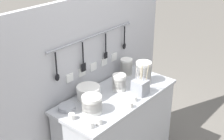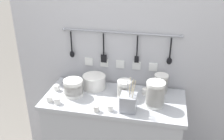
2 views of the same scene
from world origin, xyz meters
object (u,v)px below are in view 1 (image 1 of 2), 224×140
at_px(steel_mixing_bowl, 67,107).
at_px(bowl_stack_wide_centre, 126,67).
at_px(plate_stack, 88,93).
at_px(cup_back_left, 130,105).
at_px(cup_beside_plates, 134,99).
at_px(cup_front_left, 72,116).
at_px(cup_front_right, 123,78).
at_px(cup_edge_far, 99,121).
at_px(bowl_stack_nested_right, 92,104).
at_px(bowl_stack_back_corner, 143,72).
at_px(bowl_stack_short_front, 119,82).
at_px(cutlery_caddy, 140,87).
at_px(cup_mid_row, 91,125).

bearing_deg(steel_mixing_bowl, bowl_stack_wide_centre, 1.68).
relative_size(plate_stack, steel_mixing_bowl, 1.44).
distance_m(cup_back_left, cup_beside_plates, 0.10).
xyz_separation_m(bowl_stack_wide_centre, cup_front_left, (-0.85, -0.15, -0.06)).
height_order(bowl_stack_wide_centre, cup_front_right, bowl_stack_wide_centre).
bearing_deg(bowl_stack_wide_centre, cup_edge_far, -155.72).
xyz_separation_m(bowl_stack_nested_right, plate_stack, (0.13, 0.16, -0.01)).
relative_size(bowl_stack_back_corner, bowl_stack_nested_right, 1.31).
distance_m(cup_edge_far, cup_front_left, 0.21).
relative_size(bowl_stack_short_front, plate_stack, 0.74).
height_order(cup_front_left, cup_back_left, same).
bearing_deg(cutlery_caddy, cup_edge_far, -176.97).
relative_size(bowl_stack_wide_centre, cutlery_caddy, 0.58).
bearing_deg(cup_front_right, bowl_stack_wide_centre, 26.03).
xyz_separation_m(bowl_stack_back_corner, cup_beside_plates, (-0.31, -0.13, -0.08)).
bearing_deg(bowl_stack_short_front, bowl_stack_nested_right, -171.21).
height_order(cup_edge_far, cup_beside_plates, same).
bearing_deg(bowl_stack_nested_right, bowl_stack_short_front, 8.79).
bearing_deg(bowl_stack_nested_right, bowl_stack_wide_centre, 16.23).
relative_size(cup_mid_row, cup_beside_plates, 1.00).
relative_size(bowl_stack_short_front, cup_edge_far, 2.98).
bearing_deg(cup_back_left, cup_mid_row, 172.21).
xyz_separation_m(steel_mixing_bowl, cup_mid_row, (-0.05, -0.31, 0.01)).
height_order(cutlery_caddy, cup_beside_plates, cutlery_caddy).
xyz_separation_m(bowl_stack_short_front, steel_mixing_bowl, (-0.51, 0.11, -0.06)).
height_order(bowl_stack_nested_right, cup_mid_row, bowl_stack_nested_right).
distance_m(bowl_stack_short_front, cup_front_left, 0.58).
distance_m(bowl_stack_nested_right, cup_front_left, 0.18).
bearing_deg(cup_back_left, cup_edge_far, 173.35).
height_order(plate_stack, steel_mixing_bowl, plate_stack).
bearing_deg(bowl_stack_back_corner, steel_mixing_bowl, 165.39).
xyz_separation_m(bowl_stack_back_corner, bowl_stack_wide_centre, (0.03, 0.22, -0.02)).
bearing_deg(cup_mid_row, cup_edge_far, -12.80).
bearing_deg(bowl_stack_short_front, steel_mixing_bowl, 167.33).
height_order(bowl_stack_wide_centre, steel_mixing_bowl, bowl_stack_wide_centre).
distance_m(bowl_stack_wide_centre, plate_stack, 0.56).
relative_size(cup_front_left, cup_back_left, 1.00).
xyz_separation_m(bowl_stack_nested_right, cup_front_right, (0.56, 0.14, -0.04)).
xyz_separation_m(bowl_stack_nested_right, cup_beside_plates, (0.34, -0.15, -0.04)).
relative_size(bowl_stack_nested_right, steel_mixing_bowl, 1.15).
relative_size(cutlery_caddy, cup_edge_far, 5.73).
bearing_deg(cup_beside_plates, cup_front_right, 52.10).
bearing_deg(cup_front_left, cutlery_caddy, -14.62).
bearing_deg(bowl_stack_short_front, cutlery_caddy, -71.79).
bearing_deg(cup_front_left, plate_stack, 20.81).
bearing_deg(cutlery_caddy, steel_mixing_bowl, 152.51).
height_order(cup_edge_far, cup_back_left, same).
height_order(bowl_stack_back_corner, bowl_stack_nested_right, bowl_stack_back_corner).
bearing_deg(plate_stack, bowl_stack_wide_centre, 3.99).
height_order(bowl_stack_back_corner, plate_stack, bowl_stack_back_corner).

